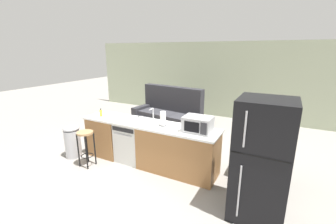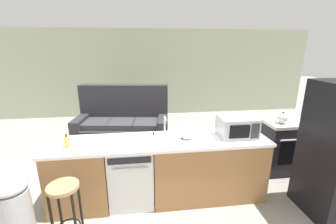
# 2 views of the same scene
# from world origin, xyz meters

# --- Properties ---
(ground_plane) EXTENTS (24.00, 24.00, 0.00)m
(ground_plane) POSITION_xyz_m (0.00, 0.00, 0.00)
(ground_plane) COLOR gray
(wall_back) EXTENTS (10.00, 0.06, 2.60)m
(wall_back) POSITION_xyz_m (0.30, 4.20, 1.30)
(wall_back) COLOR #A8B293
(wall_back) RESTS_ON ground_plane
(kitchen_counter) EXTENTS (2.94, 0.66, 0.90)m
(kitchen_counter) POSITION_xyz_m (0.24, 0.00, 0.42)
(kitchen_counter) COLOR #9E6B3D
(kitchen_counter) RESTS_ON ground_plane
(dishwasher) EXTENTS (0.58, 0.61, 0.84)m
(dishwasher) POSITION_xyz_m (-0.25, -0.00, 0.42)
(dishwasher) COLOR silver
(dishwasher) RESTS_ON ground_plane
(stove_range) EXTENTS (0.76, 0.68, 0.90)m
(stove_range) POSITION_xyz_m (2.35, 0.55, 0.45)
(stove_range) COLOR black
(stove_range) RESTS_ON ground_plane
(microwave) EXTENTS (0.50, 0.37, 0.28)m
(microwave) POSITION_xyz_m (1.22, -0.00, 1.04)
(microwave) COLOR #B7B7BC
(microwave) RESTS_ON kitchen_counter
(sink_faucet) EXTENTS (0.07, 0.17, 0.30)m
(sink_faucet) POSITION_xyz_m (0.22, 0.09, 1.03)
(sink_faucet) COLOR silver
(sink_faucet) RESTS_ON kitchen_counter
(paper_towel_roll) EXTENTS (0.14, 0.14, 0.28)m
(paper_towel_roll) POSITION_xyz_m (0.51, -0.00, 1.04)
(paper_towel_roll) COLOR #4C4C51
(paper_towel_roll) RESTS_ON kitchen_counter
(soap_bottle) EXTENTS (0.06, 0.06, 0.18)m
(soap_bottle) POSITION_xyz_m (0.05, -0.15, 0.97)
(soap_bottle) COLOR silver
(soap_bottle) RESTS_ON kitchen_counter
(dish_soap_bottle) EXTENTS (0.06, 0.06, 0.18)m
(dish_soap_bottle) POSITION_xyz_m (-1.01, -0.08, 0.97)
(dish_soap_bottle) COLOR yellow
(dish_soap_bottle) RESTS_ON kitchen_counter
(kettle) EXTENTS (0.21, 0.17, 0.19)m
(kettle) POSITION_xyz_m (2.18, 0.42, 0.99)
(kettle) COLOR silver
(kettle) RESTS_ON stove_range
(bar_stool) EXTENTS (0.32, 0.32, 0.74)m
(bar_stool) POSITION_xyz_m (-0.92, -0.65, 0.54)
(bar_stool) COLOR tan
(bar_stool) RESTS_ON ground_plane
(trash_bin) EXTENTS (0.35, 0.35, 0.74)m
(trash_bin) POSITION_xyz_m (-1.51, -0.50, 0.38)
(trash_bin) COLOR #B7B7BC
(trash_bin) RESTS_ON ground_plane
(couch) EXTENTS (2.11, 1.17, 1.27)m
(couch) POSITION_xyz_m (-0.49, 2.13, 0.39)
(couch) COLOR #2D2D33
(couch) RESTS_ON ground_plane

